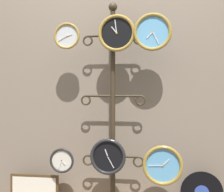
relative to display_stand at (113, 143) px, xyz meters
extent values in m
cube|color=gray|center=(0.00, 0.16, 0.78)|extent=(4.40, 0.04, 2.80)
cylinder|color=#382D1E|center=(0.00, 0.00, 0.27)|extent=(0.04, 0.04, 1.75)
sphere|color=#382D1E|center=(0.00, 0.00, 1.18)|extent=(0.08, 0.08, 0.08)
cylinder|color=#382D1E|center=(-0.11, 0.00, 0.93)|extent=(0.22, 0.02, 0.02)
torus|color=#382D1E|center=(-0.22, 0.00, 0.90)|extent=(0.09, 0.02, 0.09)
cylinder|color=#382D1E|center=(0.11, 0.00, 0.93)|extent=(0.22, 0.02, 0.02)
torus|color=#382D1E|center=(0.22, 0.00, 0.90)|extent=(0.09, 0.02, 0.09)
cylinder|color=#382D1E|center=(-0.12, 0.00, 0.41)|extent=(0.24, 0.02, 0.02)
torus|color=#382D1E|center=(-0.24, 0.00, 0.37)|extent=(0.09, 0.02, 0.09)
cylinder|color=#382D1E|center=(0.12, 0.00, 0.41)|extent=(0.24, 0.02, 0.02)
torus|color=#382D1E|center=(0.24, 0.00, 0.37)|extent=(0.09, 0.02, 0.09)
cylinder|color=#382D1E|center=(-0.11, 0.00, -0.11)|extent=(0.22, 0.02, 0.02)
torus|color=#382D1E|center=(-0.22, 0.00, -0.15)|extent=(0.10, 0.02, 0.10)
cylinder|color=#382D1E|center=(0.11, 0.00, -0.11)|extent=(0.22, 0.02, 0.02)
torus|color=#382D1E|center=(0.22, 0.00, -0.15)|extent=(0.10, 0.02, 0.10)
cylinder|color=silver|center=(-0.38, -0.09, 0.92)|extent=(0.21, 0.02, 0.21)
torus|color=#A58438|center=(-0.38, -0.11, 0.92)|extent=(0.23, 0.02, 0.23)
cylinder|color=#A58438|center=(-0.38, -0.11, 0.92)|extent=(0.01, 0.01, 0.01)
cube|color=silver|center=(-0.36, -0.11, 0.93)|extent=(0.05, 0.00, 0.02)
cube|color=silver|center=(-0.42, -0.11, 0.90)|extent=(0.07, 0.00, 0.04)
cylinder|color=black|center=(0.05, -0.08, 0.94)|extent=(0.28, 0.02, 0.28)
torus|color=#A58438|center=(0.05, -0.10, 0.94)|extent=(0.31, 0.03, 0.31)
cylinder|color=#A58438|center=(0.05, -0.10, 0.94)|extent=(0.02, 0.01, 0.02)
cube|color=silver|center=(0.02, -0.10, 0.96)|extent=(0.05, 0.00, 0.06)
cube|color=silver|center=(0.04, -0.10, 0.99)|extent=(0.02, 0.00, 0.11)
cylinder|color=#60A8DB|center=(0.34, -0.11, 0.93)|extent=(0.28, 0.02, 0.28)
torus|color=#A58438|center=(0.34, -0.12, 0.93)|extent=(0.31, 0.03, 0.31)
cylinder|color=#A58438|center=(0.34, -0.12, 0.93)|extent=(0.02, 0.01, 0.02)
cube|color=silver|center=(0.32, -0.12, 0.91)|extent=(0.05, 0.00, 0.06)
cube|color=silver|center=(0.37, -0.12, 0.88)|extent=(0.06, 0.00, 0.10)
cylinder|color=silver|center=(-0.43, -0.07, -0.15)|extent=(0.20, 0.02, 0.20)
torus|color=#262628|center=(-0.43, -0.08, -0.15)|extent=(0.22, 0.02, 0.22)
cylinder|color=#262628|center=(-0.43, -0.08, -0.15)|extent=(0.01, 0.01, 0.01)
cube|color=silver|center=(-0.42, -0.08, -0.17)|extent=(0.04, 0.00, 0.04)
cube|color=silver|center=(-0.45, -0.09, -0.18)|extent=(0.04, 0.00, 0.07)
cylinder|color=black|center=(-0.03, -0.10, -0.10)|extent=(0.27, 0.02, 0.27)
torus|color=#262628|center=(-0.03, -0.12, -0.10)|extent=(0.30, 0.03, 0.30)
cylinder|color=#262628|center=(-0.03, -0.12, -0.10)|extent=(0.02, 0.01, 0.02)
cube|color=silver|center=(-0.04, -0.12, -0.07)|extent=(0.03, 0.00, 0.06)
cube|color=silver|center=(0.00, -0.12, -0.14)|extent=(0.06, 0.00, 0.10)
cylinder|color=#60A8DB|center=(0.43, -0.09, -0.16)|extent=(0.30, 0.02, 0.30)
torus|color=#A58438|center=(0.43, -0.11, -0.16)|extent=(0.33, 0.03, 0.33)
cylinder|color=#A58438|center=(0.43, -0.10, -0.16)|extent=(0.02, 0.01, 0.02)
cube|color=silver|center=(0.45, -0.11, -0.13)|extent=(0.06, 0.00, 0.06)
cube|color=silver|center=(0.37, -0.11, -0.16)|extent=(0.12, 0.00, 0.01)
cylinder|color=black|center=(0.75, -0.01, -0.39)|extent=(0.35, 0.01, 0.35)
cube|color=#4C381E|center=(-0.71, -0.01, -0.43)|extent=(0.45, 0.02, 0.27)
cube|color=white|center=(-0.71, -0.02, -0.43)|extent=(0.41, 0.00, 0.22)
camera|label=1|loc=(0.40, -2.67, 0.42)|focal=50.00mm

